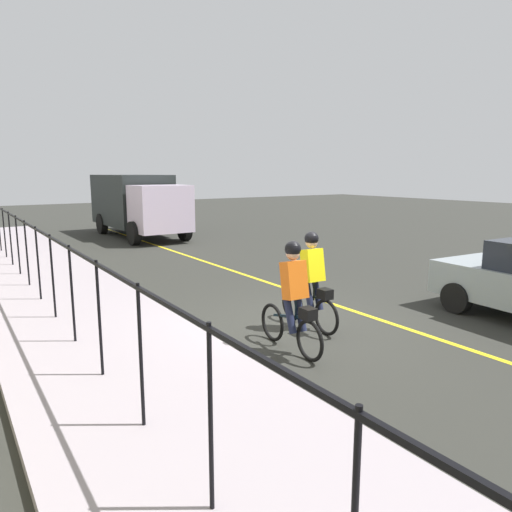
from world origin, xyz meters
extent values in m
plane|color=#2A2B26|center=(0.00, 0.00, 0.00)|extent=(80.00, 80.00, 0.00)
cube|color=yellow|center=(0.00, -1.60, 0.00)|extent=(36.00, 0.12, 0.01)
cube|color=gray|center=(0.00, 3.40, 0.07)|extent=(40.00, 3.20, 0.15)
cylinder|color=black|center=(-3.69, 3.80, 0.95)|extent=(0.04, 0.04, 1.60)
cylinder|color=black|center=(-2.13, 3.80, 0.95)|extent=(0.04, 0.04, 1.60)
cylinder|color=black|center=(-0.56, 3.80, 0.95)|extent=(0.04, 0.04, 1.60)
cylinder|color=black|center=(1.00, 3.80, 0.95)|extent=(0.04, 0.04, 1.60)
cylinder|color=black|center=(2.56, 3.80, 0.95)|extent=(0.04, 0.04, 1.60)
cylinder|color=black|center=(4.13, 3.80, 0.95)|extent=(0.04, 0.04, 1.60)
cylinder|color=black|center=(5.69, 3.80, 0.95)|extent=(0.04, 0.04, 1.60)
cylinder|color=black|center=(7.26, 3.80, 0.95)|extent=(0.04, 0.04, 1.60)
cylinder|color=black|center=(8.82, 3.80, 0.95)|extent=(0.04, 0.04, 1.60)
cylinder|color=black|center=(10.38, 3.80, 0.95)|extent=(0.04, 0.04, 1.60)
cube|color=black|center=(1.00, 3.80, 1.70)|extent=(21.90, 0.04, 0.04)
torus|color=black|center=(0.28, -0.16, 0.33)|extent=(0.66, 0.09, 0.66)
torus|color=black|center=(-0.77, -0.11, 0.33)|extent=(0.66, 0.09, 0.66)
cube|color=black|center=(-0.24, -0.14, 0.58)|extent=(0.93, 0.08, 0.24)
cylinder|color=black|center=(-0.39, -0.13, 0.73)|extent=(0.03, 0.03, 0.35)
cube|color=yellow|center=(-0.34, -0.13, 1.21)|extent=(0.36, 0.38, 0.63)
sphere|color=tan|center=(-0.29, -0.14, 1.62)|extent=(0.22, 0.22, 0.22)
sphere|color=black|center=(-0.29, -0.14, 1.70)|extent=(0.26, 0.26, 0.26)
cylinder|color=#191E38|center=(-0.36, -0.03, 0.68)|extent=(0.34, 0.14, 0.65)
cylinder|color=#191E38|center=(-0.37, -0.23, 0.68)|extent=(0.34, 0.14, 0.65)
cube|color=black|center=(-0.72, -0.12, 0.75)|extent=(0.25, 0.21, 0.18)
torus|color=black|center=(-0.46, 0.86, 0.33)|extent=(0.66, 0.09, 0.66)
torus|color=black|center=(-1.51, 0.91, 0.33)|extent=(0.66, 0.09, 0.66)
cube|color=black|center=(-0.98, 0.88, 0.58)|extent=(0.93, 0.08, 0.24)
cylinder|color=black|center=(-1.13, 0.89, 0.73)|extent=(0.03, 0.03, 0.35)
cube|color=#D75D13|center=(-1.08, 0.89, 1.21)|extent=(0.36, 0.38, 0.63)
sphere|color=tan|center=(-1.03, 0.88, 1.62)|extent=(0.22, 0.22, 0.22)
sphere|color=black|center=(-1.03, 0.88, 1.70)|extent=(0.26, 0.26, 0.26)
cylinder|color=#191E38|center=(-1.10, 0.99, 0.68)|extent=(0.34, 0.14, 0.65)
cylinder|color=#191E38|center=(-1.11, 0.79, 0.68)|extent=(0.34, 0.14, 0.65)
cube|color=black|center=(-1.46, 0.90, 0.75)|extent=(0.25, 0.21, 0.18)
cylinder|color=black|center=(-1.25, -3.28, 0.32)|extent=(0.65, 0.26, 0.64)
cylinder|color=black|center=(-1.37, -4.98, 0.32)|extent=(0.65, 0.26, 0.64)
cube|color=#212625|center=(14.79, -2.00, 1.63)|extent=(4.78, 2.44, 2.30)
cube|color=silver|center=(11.37, -2.02, 1.43)|extent=(1.84, 2.22, 1.90)
cylinder|color=black|center=(11.51, -3.14, 0.48)|extent=(0.96, 0.31, 0.96)
cylinder|color=black|center=(11.50, -0.90, 0.48)|extent=(0.96, 0.31, 0.96)
cylinder|color=black|center=(15.85, -3.11, 0.48)|extent=(0.96, 0.31, 0.96)
cylinder|color=black|center=(15.84, -0.87, 0.48)|extent=(0.96, 0.31, 0.96)
camera|label=1|loc=(-6.75, 5.41, 2.88)|focal=32.88mm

